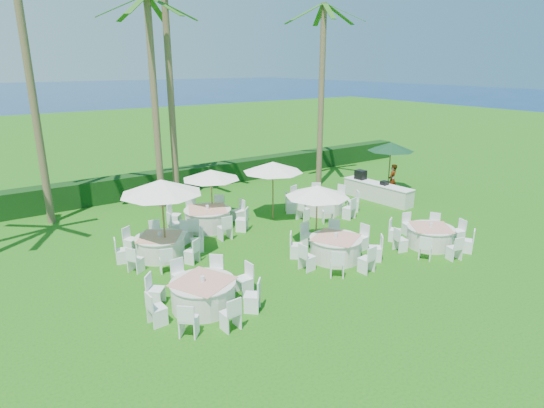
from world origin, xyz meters
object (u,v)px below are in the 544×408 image
Objects in this scene: umbrella_b at (317,191)px; staff_person at (392,180)px; banquet_table_a at (203,294)px; buffet_table at (377,191)px; banquet_table_c at (430,236)px; umbrella_green at (391,147)px; umbrella_c at (211,174)px; umbrella_a at (161,187)px; banquet_table_e at (208,218)px; banquet_table_d at (160,246)px; umbrella_d at (273,167)px; banquet_table_b at (335,247)px; banquet_table_f at (322,203)px.

umbrella_b reaches higher than staff_person.
banquet_table_a is 13.04m from buffet_table.
staff_person is at bearing 53.18° from banquet_table_c.
umbrella_green is 1.59× the size of staff_person.
banquet_table_a is at bearing -119.48° from umbrella_c.
staff_person is (12.97, 0.83, -1.82)m from umbrella_a.
banquet_table_e is 5.21m from umbrella_b.
umbrella_b is at bearing 0.16° from staff_person.
staff_person is at bearing -127.70° from umbrella_green.
staff_person is at bearing 2.70° from banquet_table_d.
umbrella_d is at bearing 173.90° from buffet_table.
staff_person is at bearing 28.79° from banquet_table_b.
buffet_table is (6.72, 4.27, 0.05)m from banquet_table_b.
banquet_table_a is at bearing 175.15° from banquet_table_c.
banquet_table_e reaches higher than banquet_table_c.
banquet_table_f is 1.27× the size of umbrella_green.
banquet_table_f reaches higher than banquet_table_d.
banquet_table_d is 1.17× the size of umbrella_d.
banquet_table_b is 1.23× the size of umbrella_d.
banquet_table_d is 1.25× the size of umbrella_c.
banquet_table_b is 3.98m from banquet_table_c.
umbrella_green is at bearing 6.72° from umbrella_a.
umbrella_a is at bearing -176.47° from buffet_table.
banquet_table_d is at bearing -148.82° from banquet_table_e.
umbrella_green is (4.76, 6.33, 2.06)m from banquet_table_c.
staff_person is (7.30, -0.54, -1.55)m from umbrella_d.
umbrella_green reaches higher than banquet_table_b.
banquet_table_c is (3.80, -1.18, -0.02)m from banquet_table_b.
umbrella_a is (-8.81, 4.73, 2.27)m from banquet_table_c.
banquet_table_f reaches higher than banquet_table_c.
umbrella_c is at bearing 35.03° from banquet_table_d.
banquet_table_f reaches higher than banquet_table_b.
umbrella_b is (-3.72, 2.37, 1.84)m from banquet_table_c.
umbrella_d reaches higher than staff_person.
banquet_table_a is at bearing -139.03° from umbrella_d.
umbrella_green is (10.34, -0.96, 0.31)m from umbrella_c.
staff_person is (-0.59, -0.77, -1.62)m from umbrella_green.
umbrella_b reaches higher than buffet_table.
umbrella_d is (3.01, -0.52, 1.94)m from banquet_table_e.
banquet_table_f is 5.85m from umbrella_green.
umbrella_c is 0.64× the size of buffet_table.
umbrella_a reaches higher than umbrella_c.
staff_person is at bearing 3.67° from umbrella_a.
banquet_table_e is at bearing -130.57° from umbrella_c.
banquet_table_e is at bearing 113.36° from banquet_table_b.
umbrella_a reaches higher than banquet_table_a.
umbrella_d is (5.79, 1.16, 1.99)m from banquet_table_d.
banquet_table_d reaches higher than banquet_table_c.
banquet_table_a reaches higher than banquet_table_b.
umbrella_green is at bearing -5.30° from umbrella_c.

